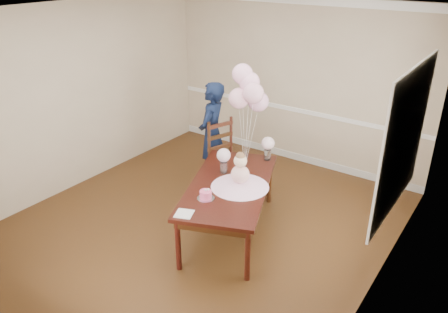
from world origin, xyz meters
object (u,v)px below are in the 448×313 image
Objects in this scene: birthday_cake at (206,195)px; dining_chair_seat at (229,163)px; woman at (212,134)px; dining_table_top at (229,185)px.

dining_chair_seat is (-0.56, 1.29, -0.27)m from birthday_cake.
birthday_cake is 1.72m from woman.
woman is at bearing -178.62° from dining_chair_seat.
dining_chair_seat is at bearing 57.47° from woman.
dining_table_top is at bearing -34.83° from dining_chair_seat.
dining_chair_seat is at bearing 103.26° from dining_table_top.
birthday_cake is 1.43m from dining_chair_seat.
dining_table_top is 3.92× the size of dining_chair_seat.
dining_table_top is at bearing 87.88° from birthday_cake.
birthday_cake is at bearing 20.31° from woman.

